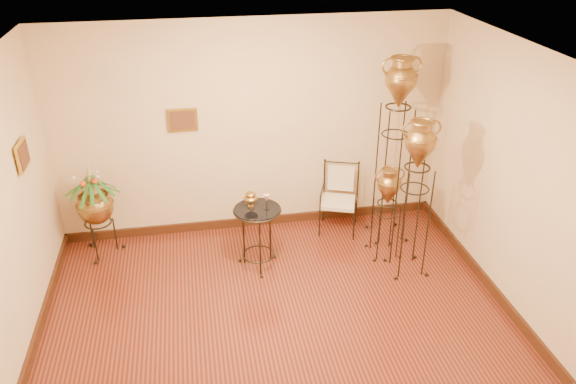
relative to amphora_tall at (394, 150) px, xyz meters
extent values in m
plane|color=maroon|center=(-1.70, -1.91, -1.24)|extent=(5.00, 5.00, 0.00)
cube|color=#3B1D0D|center=(-1.70, 0.57, -1.18)|extent=(5.00, 0.04, 0.12)
cube|color=#3B1D0D|center=(-4.18, -1.91, -1.18)|extent=(0.04, 5.00, 0.12)
cube|color=#3B1D0D|center=(0.78, -1.91, -1.18)|extent=(0.04, 5.00, 0.12)
cube|color=gold|center=(-2.55, 0.55, 0.36)|extent=(0.36, 0.03, 0.29)
cube|color=gold|center=(-4.16, -0.46, 0.46)|extent=(0.03, 0.36, 0.29)
cube|color=beige|center=(-0.61, 0.24, -0.81)|extent=(0.57, 0.55, 0.05)
cube|color=beige|center=(-0.61, 0.24, -0.55)|extent=(0.33, 0.14, 0.36)
cylinder|color=black|center=(-1.78, -0.41, -0.45)|extent=(0.55, 0.55, 0.02)
camera|label=1|loc=(-2.44, -6.06, 2.78)|focal=35.00mm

